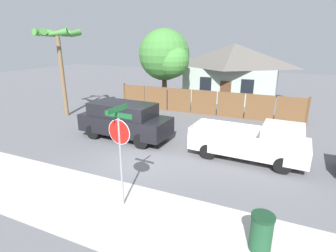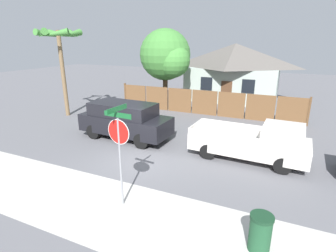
# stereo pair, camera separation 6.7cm
# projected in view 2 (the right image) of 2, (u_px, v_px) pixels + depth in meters

# --- Properties ---
(ground_plane) EXTENTS (80.00, 80.00, 0.00)m
(ground_plane) POSITION_uv_depth(u_px,v_px,m) (140.00, 159.00, 11.87)
(ground_plane) COLOR slate
(sidewalk_strip) EXTENTS (36.00, 3.20, 0.01)m
(sidewalk_strip) POSITION_uv_depth(u_px,v_px,m) (85.00, 201.00, 8.75)
(sidewalk_strip) COLOR beige
(sidewalk_strip) RESTS_ON ground
(wooden_fence) EXTENTS (13.59, 0.12, 1.87)m
(wooden_fence) POSITION_uv_depth(u_px,v_px,m) (204.00, 103.00, 18.92)
(wooden_fence) COLOR brown
(wooden_fence) RESTS_ON ground
(house) EXTENTS (8.27, 5.94, 4.95)m
(house) POSITION_uv_depth(u_px,v_px,m) (234.00, 71.00, 23.67)
(house) COLOR #B2C1B7
(house) RESTS_ON ground
(oak_tree) EXTENTS (4.23, 4.03, 6.11)m
(oak_tree) POSITION_uv_depth(u_px,v_px,m) (167.00, 56.00, 20.74)
(oak_tree) COLOR brown
(oak_tree) RESTS_ON ground
(palm_tree) EXTENTS (2.90, 3.11, 5.90)m
(palm_tree) POSITION_uv_depth(u_px,v_px,m) (59.00, 42.00, 17.47)
(palm_tree) COLOR brown
(palm_tree) RESTS_ON ground
(red_suv) EXTENTS (5.07, 2.19, 1.98)m
(red_suv) POSITION_uv_depth(u_px,v_px,m) (125.00, 119.00, 14.18)
(red_suv) COLOR black
(red_suv) RESTS_ON ground
(orange_pickup) EXTENTS (5.14, 2.12, 1.76)m
(orange_pickup) POSITION_uv_depth(u_px,v_px,m) (254.00, 142.00, 11.60)
(orange_pickup) COLOR silver
(orange_pickup) RESTS_ON ground
(stop_sign) EXTENTS (0.99, 0.89, 3.29)m
(stop_sign) POSITION_uv_depth(u_px,v_px,m) (119.00, 140.00, 7.92)
(stop_sign) COLOR gray
(stop_sign) RESTS_ON ground
(trash_bin) EXTENTS (0.59, 0.59, 1.02)m
(trash_bin) POSITION_uv_depth(u_px,v_px,m) (260.00, 233.00, 6.57)
(trash_bin) COLOR #1E4C2D
(trash_bin) RESTS_ON ground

